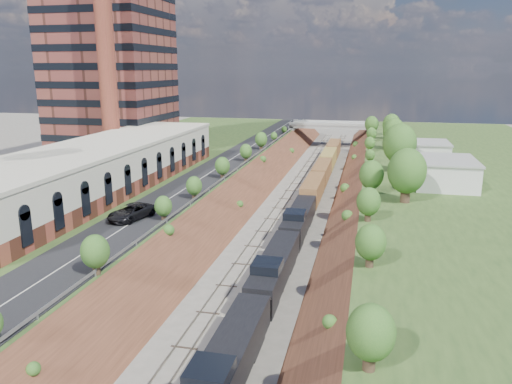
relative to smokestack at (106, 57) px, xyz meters
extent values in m
cube|color=#304C1F|center=(3.00, 4.00, -22.50)|extent=(44.00, 180.00, 5.00)
cube|color=#304C1F|center=(69.00, 4.00, -22.50)|extent=(44.00, 180.00, 5.00)
cube|color=brown|center=(25.00, 4.00, -25.00)|extent=(10.00, 180.00, 10.00)
cube|color=brown|center=(47.00, 4.00, -25.00)|extent=(10.00, 180.00, 10.00)
cube|color=gray|center=(33.40, 4.00, -24.91)|extent=(1.58, 180.00, 0.18)
cube|color=gray|center=(38.60, 4.00, -24.91)|extent=(1.58, 180.00, 0.18)
cube|color=black|center=(20.50, 4.00, -19.95)|extent=(8.00, 180.00, 0.10)
cube|color=#99999E|center=(24.60, 4.00, -19.45)|extent=(0.06, 171.00, 0.30)
cube|color=brown|center=(8.00, -18.00, -18.90)|extent=(14.00, 62.00, 2.20)
cube|color=#BDB8A2|center=(8.00, -18.00, -15.65)|extent=(14.00, 62.00, 4.30)
cube|color=#BDB8A2|center=(8.00, -18.00, -13.25)|extent=(14.30, 62.30, 0.50)
cube|color=brown|center=(-8.00, 16.00, 2.00)|extent=(22.00, 22.00, 44.00)
cylinder|color=brown|center=(0.00, 0.00, 0.00)|extent=(3.20, 3.20, 40.00)
cube|color=gray|center=(24.50, 66.00, -21.90)|extent=(1.50, 8.00, 6.20)
cube|color=gray|center=(47.50, 66.00, -21.90)|extent=(1.50, 8.00, 6.20)
cube|color=gray|center=(36.00, 66.00, -18.80)|extent=(24.00, 8.00, 1.00)
cube|color=gray|center=(36.00, 62.00, -18.00)|extent=(24.00, 0.30, 0.80)
cube|color=gray|center=(36.00, 70.00, -18.00)|extent=(24.00, 0.30, 0.80)
cube|color=silver|center=(59.50, -4.00, -18.00)|extent=(9.00, 12.00, 4.00)
cube|color=silver|center=(59.00, 18.00, -18.20)|extent=(8.00, 10.00, 3.60)
cylinder|color=#473323|center=(53.00, -16.00, -18.69)|extent=(1.30, 1.30, 2.62)
ellipsoid|color=#2F5D21|center=(53.00, -16.00, -15.54)|extent=(5.25, 5.25, 6.30)
cylinder|color=#473323|center=(24.20, -36.00, -19.39)|extent=(0.66, 0.66, 1.22)
ellipsoid|color=#2F5D21|center=(24.20, -36.00, -17.92)|extent=(2.45, 2.45, 2.94)
cube|color=black|center=(38.60, -54.69, -22.74)|extent=(2.87, 17.23, 2.72)
cube|color=black|center=(38.60, -58.80, -20.90)|extent=(2.81, 3.10, 0.90)
cube|color=black|center=(38.60, -36.45, -22.74)|extent=(2.87, 17.23, 2.72)
cube|color=black|center=(38.60, -18.22, -22.74)|extent=(2.87, 17.23, 2.72)
cube|color=brown|center=(38.60, 22.12, -22.38)|extent=(2.87, 61.44, 3.45)
imported|color=black|center=(19.83, -32.08, -18.99)|extent=(4.52, 7.09, 1.82)
camera|label=1|loc=(47.89, -85.72, -1.88)|focal=35.00mm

